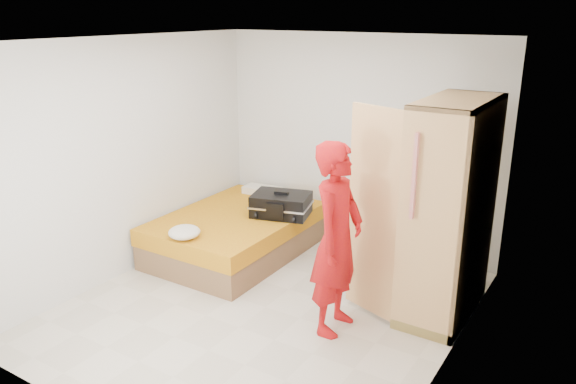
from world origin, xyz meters
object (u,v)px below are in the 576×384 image
Objects in this scene: bed at (236,234)px; round_cushion at (184,232)px; person at (337,239)px; suitcase at (281,205)px; wardrobe at (443,216)px.

round_cushion reaches higher than bed.
person is 1.78m from suitcase.
person is at bearing -25.22° from bed.
bed is 0.92m from round_cushion.
round_cushion is (-1.83, -0.01, -0.33)m from person.
round_cushion is (-0.03, -0.86, 0.31)m from bed.
bed is 2.56× the size of suitcase.
round_cushion is at bearing -91.91° from bed.
person reaches higher than suitcase.
bed is at bearing -164.16° from suitcase.
person is at bearing 0.29° from round_cushion.
suitcase is (-1.33, 1.14, -0.26)m from person.
suitcase is at bearing 170.89° from wardrobe.
suitcase is at bearing 45.66° from person.
person reaches higher than bed.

